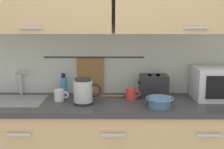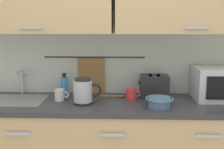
# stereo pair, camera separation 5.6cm
# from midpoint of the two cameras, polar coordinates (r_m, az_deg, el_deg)

# --- Properties ---
(back_wall_assembly) EXTENTS (3.70, 0.41, 2.50)m
(back_wall_assembly) POSITION_cam_midpoint_polar(r_m,az_deg,el_deg) (2.48, 1.08, 10.05)
(back_wall_assembly) COLOR silver
(back_wall_assembly) RESTS_ON ground
(sink_faucet) EXTENTS (0.09, 0.17, 0.22)m
(sink_faucet) POSITION_cam_midpoint_polar(r_m,az_deg,el_deg) (2.67, -17.18, -0.73)
(sink_faucet) COLOR #B2B5BA
(sink_faucet) RESTS_ON counter_unit
(microwave) EXTENTS (0.46, 0.35, 0.27)m
(microwave) POSITION_cam_midpoint_polar(r_m,az_deg,el_deg) (2.56, 21.74, -1.68)
(microwave) COLOR silver
(microwave) RESTS_ON counter_unit
(electric_kettle) EXTENTS (0.23, 0.16, 0.21)m
(electric_kettle) POSITION_cam_midpoint_polar(r_m,az_deg,el_deg) (2.27, -5.02, -3.37)
(electric_kettle) COLOR black
(electric_kettle) RESTS_ON counter_unit
(dish_soap_bottle) EXTENTS (0.06, 0.06, 0.20)m
(dish_soap_bottle) POSITION_cam_midpoint_polar(r_m,az_deg,el_deg) (2.56, -8.89, -2.16)
(dish_soap_bottle) COLOR #3F8CD8
(dish_soap_bottle) RESTS_ON counter_unit
(mug_near_sink) EXTENTS (0.12, 0.08, 0.09)m
(mug_near_sink) POSITION_cam_midpoint_polar(r_m,az_deg,el_deg) (2.40, -9.75, -4.03)
(mug_near_sink) COLOR silver
(mug_near_sink) RESTS_ON counter_unit
(mixing_bowl) EXTENTS (0.21, 0.21, 0.08)m
(mixing_bowl) POSITION_cam_midpoint_polar(r_m,az_deg,el_deg) (2.21, 10.20, -5.38)
(mixing_bowl) COLOR #4C7093
(mixing_bowl) RESTS_ON counter_unit
(toaster) EXTENTS (0.26, 0.17, 0.19)m
(toaster) POSITION_cam_midpoint_polar(r_m,az_deg,el_deg) (2.50, 9.08, -2.28)
(toaster) COLOR #232326
(toaster) RESTS_ON counter_unit
(mug_by_kettle) EXTENTS (0.12, 0.08, 0.09)m
(mug_by_kettle) POSITION_cam_midpoint_polar(r_m,az_deg,el_deg) (2.40, 4.56, -3.92)
(mug_by_kettle) COLOR red
(mug_by_kettle) RESTS_ON counter_unit
(wooden_spoon) EXTENTS (0.28, 0.06, 0.01)m
(wooden_spoon) POSITION_cam_midpoint_polar(r_m,az_deg,el_deg) (2.49, 0.80, -4.29)
(wooden_spoon) COLOR #9E7042
(wooden_spoon) RESTS_ON counter_unit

